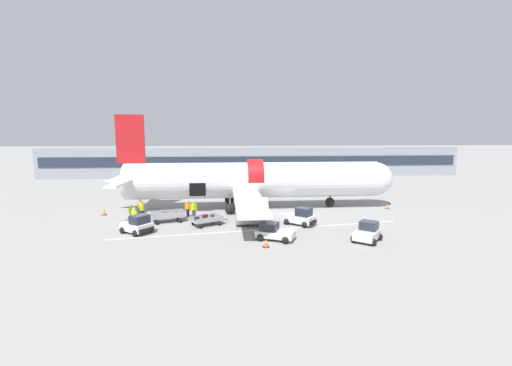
# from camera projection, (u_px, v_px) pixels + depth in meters

# --- Properties ---
(ground_plane) EXTENTS (500.00, 500.00, 0.00)m
(ground_plane) POSITION_uv_depth(u_px,v_px,m) (284.00, 213.00, 36.68)
(ground_plane) COLOR gray
(apron_marking_line) EXTENTS (25.82, 3.89, 0.01)m
(apron_marking_line) POSITION_uv_depth(u_px,v_px,m) (263.00, 230.00, 30.08)
(apron_marking_line) COLOR silver
(apron_marking_line) RESTS_ON ground_plane
(terminal_strip) EXTENTS (83.71, 11.79, 5.90)m
(terminal_strip) POSITION_uv_depth(u_px,v_px,m) (254.00, 161.00, 73.15)
(terminal_strip) COLOR gray
(terminal_strip) RESTS_ON ground_plane
(airplane) EXTENTS (32.52, 26.75, 10.45)m
(airplane) POSITION_uv_depth(u_px,v_px,m) (251.00, 181.00, 38.52)
(airplane) COLOR silver
(airplane) RESTS_ON ground_plane
(baggage_tug_lead) EXTENTS (3.40, 2.71, 1.35)m
(baggage_tug_lead) POSITION_uv_depth(u_px,v_px,m) (274.00, 232.00, 27.13)
(baggage_tug_lead) COLOR silver
(baggage_tug_lead) RESTS_ON ground_plane
(baggage_tug_mid) EXTENTS (2.76, 2.90, 1.52)m
(baggage_tug_mid) POSITION_uv_depth(u_px,v_px,m) (367.00, 233.00, 26.78)
(baggage_tug_mid) COLOR silver
(baggage_tug_mid) RESTS_ON ground_plane
(baggage_tug_rear) EXTENTS (2.98, 2.83, 1.59)m
(baggage_tug_rear) POSITION_uv_depth(u_px,v_px,m) (138.00, 225.00, 28.96)
(baggage_tug_rear) COLOR white
(baggage_tug_rear) RESTS_ON ground_plane
(baggage_tug_spare) EXTENTS (3.01, 2.90, 1.67)m
(baggage_tug_spare) POSITION_uv_depth(u_px,v_px,m) (300.00, 218.00, 31.57)
(baggage_tug_spare) COLOR silver
(baggage_tug_spare) RESTS_ON ground_plane
(baggage_cart_loading) EXTENTS (3.97, 2.36, 1.05)m
(baggage_cart_loading) POSITION_uv_depth(u_px,v_px,m) (169.00, 217.00, 32.79)
(baggage_cart_loading) COLOR #999BA0
(baggage_cart_loading) RESTS_ON ground_plane
(baggage_cart_queued) EXTENTS (3.61, 2.67, 1.06)m
(baggage_cart_queued) POSITION_uv_depth(u_px,v_px,m) (207.00, 220.00, 31.58)
(baggage_cart_queued) COLOR #999BA0
(baggage_cart_queued) RESTS_ON ground_plane
(ground_crew_loader_a) EXTENTS (0.58, 0.40, 1.68)m
(ground_crew_loader_a) POSITION_uv_depth(u_px,v_px,m) (188.00, 208.00, 34.68)
(ground_crew_loader_a) COLOR black
(ground_crew_loader_a) RESTS_ON ground_plane
(ground_crew_loader_b) EXTENTS (0.58, 0.52, 1.72)m
(ground_crew_loader_b) POSITION_uv_depth(u_px,v_px,m) (134.00, 216.00, 31.24)
(ground_crew_loader_b) COLOR black
(ground_crew_loader_b) RESTS_ON ground_plane
(ground_crew_driver) EXTENTS (0.55, 0.64, 1.86)m
(ground_crew_driver) POSITION_uv_depth(u_px,v_px,m) (142.00, 210.00, 33.74)
(ground_crew_driver) COLOR #2D2D33
(ground_crew_driver) RESTS_ON ground_plane
(ground_crew_supervisor) EXTENTS (0.59, 0.51, 1.72)m
(ground_crew_supervisor) POSITION_uv_depth(u_px,v_px,m) (140.00, 207.00, 35.17)
(ground_crew_supervisor) COLOR #2D2D33
(ground_crew_supervisor) RESTS_ON ground_plane
(ground_crew_helper) EXTENTS (0.56, 0.47, 1.61)m
(ground_crew_helper) POSITION_uv_depth(u_px,v_px,m) (132.00, 213.00, 32.98)
(ground_crew_helper) COLOR black
(ground_crew_helper) RESTS_ON ground_plane
(ground_crew_marshal) EXTENTS (0.64, 0.48, 1.83)m
(ground_crew_marshal) POSITION_uv_depth(u_px,v_px,m) (194.00, 209.00, 33.97)
(ground_crew_marshal) COLOR #2D2D33
(ground_crew_marshal) RESTS_ON ground_plane
(suitcase_on_tarmac_upright) EXTENTS (0.37, 0.30, 0.60)m
(suitcase_on_tarmac_upright) POSITION_uv_depth(u_px,v_px,m) (142.00, 220.00, 32.65)
(suitcase_on_tarmac_upright) COLOR #14472D
(suitcase_on_tarmac_upright) RESTS_ON ground_plane
(safety_cone_nose) EXTENTS (0.46, 0.46, 0.56)m
(safety_cone_nose) POSITION_uv_depth(u_px,v_px,m) (387.00, 206.00, 38.71)
(safety_cone_nose) COLOR black
(safety_cone_nose) RESTS_ON ground_plane
(safety_cone_engine_left) EXTENTS (0.46, 0.46, 0.67)m
(safety_cone_engine_left) POSITION_uv_depth(u_px,v_px,m) (266.00, 243.00, 25.34)
(safety_cone_engine_left) COLOR black
(safety_cone_engine_left) RESTS_ON ground_plane
(safety_cone_wingtip) EXTENTS (0.48, 0.48, 0.75)m
(safety_cone_wingtip) POSITION_uv_depth(u_px,v_px,m) (264.00, 222.00, 31.17)
(safety_cone_wingtip) COLOR black
(safety_cone_wingtip) RESTS_ON ground_plane
(safety_cone_tail) EXTENTS (0.46, 0.46, 0.77)m
(safety_cone_tail) POSITION_uv_depth(u_px,v_px,m) (104.00, 212.00, 35.59)
(safety_cone_tail) COLOR black
(safety_cone_tail) RESTS_ON ground_plane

